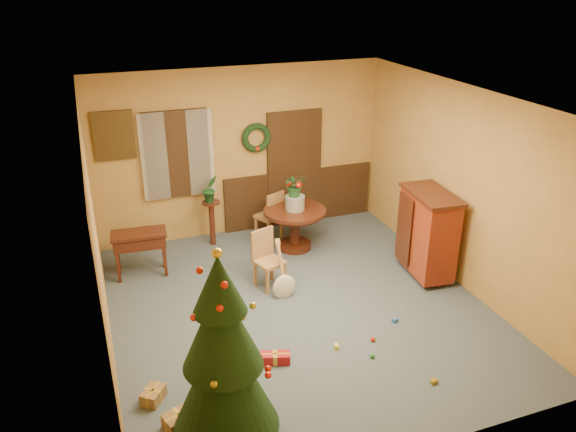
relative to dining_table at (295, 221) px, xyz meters
name	(u,v)px	position (x,y,z in m)	size (l,w,h in m)	color
room_envelope	(254,170)	(-0.39, 0.98, 0.62)	(5.50, 5.50, 5.50)	#394953
dining_table	(295,221)	(0.00, 0.00, 0.00)	(1.03, 1.03, 0.71)	black
urn	(295,203)	(0.00, 0.00, 0.33)	(0.32, 0.32, 0.24)	slate
centerpiece_plant	(295,185)	(0.00, 0.00, 0.64)	(0.35, 0.30, 0.39)	#1E4C23
chair_near	(267,257)	(-0.81, -0.97, -0.03)	(0.48, 0.48, 0.88)	olive
chair_far	(271,214)	(-0.26, 0.45, -0.02)	(0.52, 0.52, 0.89)	olive
guitar	(284,272)	(-0.69, -1.39, -0.09)	(0.34, 0.16, 0.81)	beige
plant_stand	(212,218)	(-1.26, 0.62, -0.01)	(0.30, 0.30, 0.78)	black
stand_plant	(210,189)	(-1.26, 0.62, 0.52)	(0.25, 0.20, 0.46)	#19471E
christmas_tree	(223,357)	(-2.12, -3.71, 0.53)	(1.05, 1.05, 2.16)	#382111
writing_desk	(140,243)	(-2.52, -0.03, 0.05)	(0.84, 0.46, 0.72)	black
sideboard	(428,232)	(1.56, -1.51, 0.23)	(0.65, 1.10, 1.35)	#561409
gift_a	(180,420)	(-2.54, -3.37, -0.41)	(0.37, 0.32, 0.17)	brown
gift_c	(153,395)	(-2.74, -2.89, -0.42)	(0.31, 0.33, 0.15)	brown
gift_d	(275,358)	(-1.29, -2.73, -0.43)	(0.39, 0.25, 0.13)	maroon
toy_a	(395,320)	(0.49, -2.49, -0.47)	(0.08, 0.05, 0.05)	#265BA6
toy_b	(372,356)	(-0.15, -3.06, -0.47)	(0.06, 0.06, 0.06)	#268C2C
toy_c	(336,346)	(-0.48, -2.73, -0.47)	(0.08, 0.05, 0.05)	gold
toy_d	(373,339)	(0.01, -2.77, -0.47)	(0.06, 0.06, 0.06)	red
toy_e	(434,381)	(0.29, -3.71, -0.47)	(0.08, 0.05, 0.05)	gold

